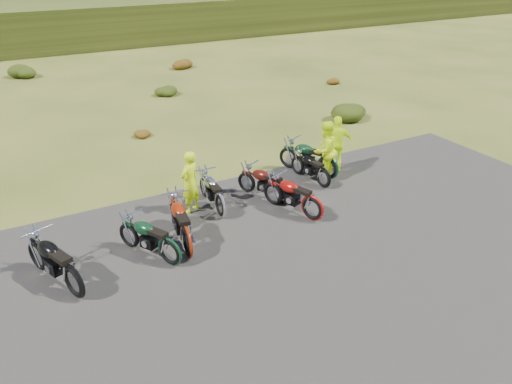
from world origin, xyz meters
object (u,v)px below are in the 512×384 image
motorcycle_3 (221,217)px  motorcycle_0 (77,297)px  person_middle (190,183)px  motorcycle_7 (327,180)px

motorcycle_3 → motorcycle_0: bearing=115.8°
person_middle → motorcycle_0: bearing=5.4°
person_middle → motorcycle_3: bearing=103.2°
motorcycle_0 → motorcycle_3: 4.59m
motorcycle_0 → person_middle: bearing=-77.4°
motorcycle_0 → motorcycle_3: motorcycle_0 is taller
motorcycle_3 → motorcycle_7: 4.13m
motorcycle_3 → person_middle: bearing=45.0°
motorcycle_0 → motorcycle_3: bearing=-88.7°
motorcycle_0 → motorcycle_7: 8.65m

